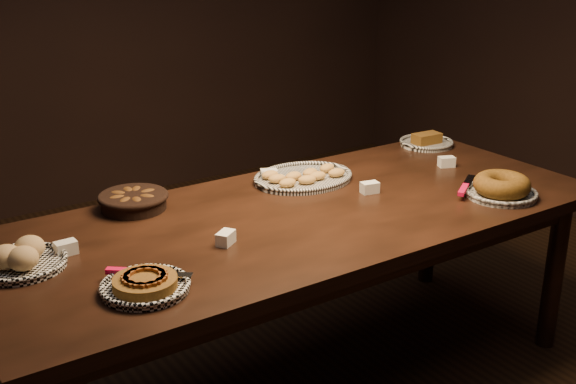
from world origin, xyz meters
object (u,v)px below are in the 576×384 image
apple_tart_plate (145,284)px  madeleine_platter (303,177)px  bundt_cake_plate (501,188)px  buffet_table (300,230)px

apple_tart_plate → madeleine_platter: apple_tart_plate is taller
madeleine_platter → bundt_cake_plate: size_ratio=1.23×
buffet_table → madeleine_platter: bearing=52.9°
buffet_table → madeleine_platter: (0.22, 0.28, 0.09)m
buffet_table → bundt_cake_plate: 0.83m
buffet_table → bundt_cake_plate: bearing=-21.9°
madeleine_platter → buffet_table: bearing=-139.2°
buffet_table → apple_tart_plate: size_ratio=8.51×
buffet_table → apple_tart_plate: (-0.73, -0.26, 0.09)m
buffet_table → madeleine_platter: 0.37m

